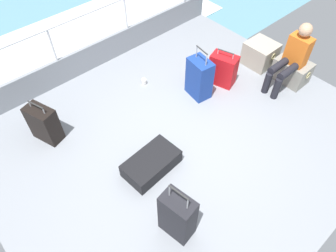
{
  "coord_description": "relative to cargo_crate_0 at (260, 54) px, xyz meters",
  "views": [
    {
      "loc": [
        2.01,
        -2.07,
        3.53
      ],
      "look_at": [
        -0.1,
        -0.18,
        0.25
      ],
      "focal_mm": 33.67,
      "sensor_mm": 36.0,
      "label": 1
    }
  ],
  "objects": [
    {
      "name": "suitcase_3",
      "position": [
        -0.16,
        -1.36,
        0.12
      ],
      "size": [
        0.42,
        0.31,
        0.86
      ],
      "color": "navy",
      "rests_on": "ground_plane"
    },
    {
      "name": "sea_wake",
      "position": [
        -3.3,
        -2.15,
        -0.55
      ],
      "size": [
        12.0,
        12.0,
        0.01
      ],
      "color": "#598C9E",
      "rests_on": "ground_plane"
    },
    {
      "name": "cargo_crate_1",
      "position": [
        0.62,
        0.04,
        -0.02
      ],
      "size": [
        0.58,
        0.39,
        0.37
      ],
      "color": "gray",
      "rests_on": "ground_plane"
    },
    {
      "name": "paper_cup",
      "position": [
        -0.93,
        -1.86,
        -0.16
      ],
      "size": [
        0.08,
        0.08,
        0.1
      ],
      "primitive_type": "cylinder",
      "color": "white",
      "rests_on": "ground_plane"
    },
    {
      "name": "suitcase_2",
      "position": [
        -0.95,
        -3.6,
        0.07
      ],
      "size": [
        0.47,
        0.35,
        0.66
      ],
      "color": "black",
      "rests_on": "ground_plane"
    },
    {
      "name": "suitcase_4",
      "position": [
        -0.1,
        -0.87,
        0.06
      ],
      "size": [
        0.48,
        0.37,
        0.63
      ],
      "color": "red",
      "rests_on": "ground_plane"
    },
    {
      "name": "cargo_crate_0",
      "position": [
        0.0,
        0.0,
        0.0
      ],
      "size": [
        0.52,
        0.46,
        0.41
      ],
      "color": "#9E9989",
      "rests_on": "ground_plane"
    },
    {
      "name": "railing_port",
      "position": [
        -1.87,
        -2.15,
        0.57
      ],
      "size": [
        0.04,
        4.2,
        1.02
      ],
      "color": "silver",
      "rests_on": "ground_plane"
    },
    {
      "name": "suitcase_0",
      "position": [
        1.27,
        -3.16,
        0.13
      ],
      "size": [
        0.4,
        0.28,
        0.86
      ],
      "color": "black",
      "rests_on": "ground_plane"
    },
    {
      "name": "passenger_seated",
      "position": [
        0.62,
        -0.14,
        0.35
      ],
      "size": [
        0.34,
        0.66,
        1.07
      ],
      "color": "orange",
      "rests_on": "ground_plane"
    },
    {
      "name": "suitcase_1",
      "position": [
        0.44,
        -2.84,
        -0.1
      ],
      "size": [
        0.48,
        0.76,
        0.22
      ],
      "color": "black",
      "rests_on": "ground_plane"
    },
    {
      "name": "gunwale_port",
      "position": [
        -1.87,
        -2.15,
        0.02
      ],
      "size": [
        0.06,
        5.2,
        0.45
      ],
      "primitive_type": "cube",
      "color": "gray",
      "rests_on": "ground_plane"
    },
    {
      "name": "ground_plane",
      "position": [
        0.3,
        -2.15,
        -0.24
      ],
      "size": [
        4.4,
        5.2,
        0.06
      ],
      "primitive_type": "cube",
      "color": "gray"
    }
  ]
}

